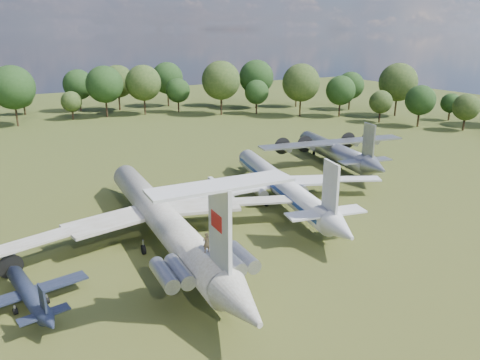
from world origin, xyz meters
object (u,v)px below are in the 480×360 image
small_prop_west (29,297)px  person_on_il62 (206,243)px  an12_transport (334,154)px  il62_airliner (162,223)px  tu104_jet (280,188)px

small_prop_west → person_on_il62: (14.97, -6.51, 4.83)m
an12_transport → person_on_il62: 51.25m
il62_airliner → an12_transport: bearing=25.3°
small_prop_west → il62_airliner: bearing=15.3°
il62_airliner → person_on_il62: size_ratio=26.30×
small_prop_west → an12_transport: bearing=13.7°
tu104_jet → person_on_il62: size_ratio=22.32×
il62_airliner → person_on_il62: bearing=-90.0°
small_prop_west → tu104_jet: bearing=9.0°
il62_airliner → person_on_il62: (-0.46, -13.90, 3.45)m
tu104_jet → an12_transport: (20.02, 12.29, -0.01)m
small_prop_west → person_on_il62: 17.03m
tu104_jet → an12_transport: size_ratio=1.32×
il62_airliner → an12_transport: (40.02, 17.31, -0.35)m
tu104_jet → an12_transport: 23.49m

